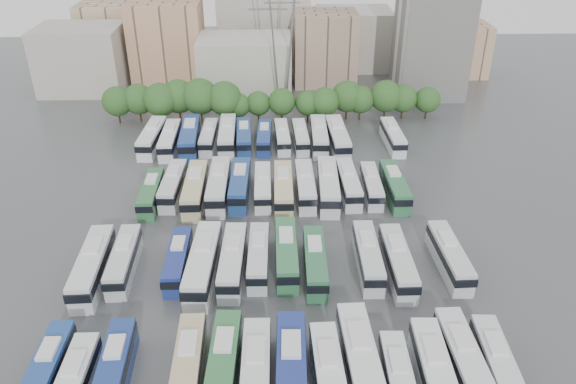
{
  "coord_description": "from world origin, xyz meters",
  "views": [
    {
      "loc": [
        0.38,
        -61.21,
        42.47
      ],
      "look_at": [
        2.12,
        8.35,
        3.0
      ],
      "focal_mm": 35.0,
      "sensor_mm": 36.0,
      "label": 1
    }
  ],
  "objects_px": {
    "bus_r1_s1": "(124,260)",
    "bus_r0_s6": "(256,376)",
    "bus_r2_s1": "(151,193)",
    "bus_r3_s4": "(227,135)",
    "bus_r2_s7": "(283,188)",
    "bus_r2_s9": "(328,185)",
    "bus_r1_s4": "(203,263)",
    "bus_r1_s7": "(286,253)",
    "bus_r2_s11": "(372,185)",
    "bus_r1_s5": "(233,260)",
    "bus_r2_s4": "(219,185)",
    "bus_r3_s3": "(209,137)",
    "bus_r3_s9": "(319,136)",
    "bus_r0_s11": "(435,376)",
    "bus_r0_s2": "(114,371)",
    "bus_r1_s13": "(449,256)",
    "bus_r2_s5": "(240,184)",
    "bus_r3_s10": "(338,137)",
    "bus_r0_s12": "(464,363)",
    "apartment_tower": "(432,34)",
    "bus_r1_s10": "(368,256)",
    "bus_r3_s8": "(301,137)",
    "bus_r1_s0": "(93,266)",
    "bus_r0_s5": "(223,365)",
    "bus_r0_s8": "(329,380)",
    "bus_r2_s8": "(305,185)",
    "bus_r0_s7": "(291,371)",
    "bus_r1_s8": "(315,262)",
    "bus_r2_s6": "(263,186)",
    "bus_r2_s10": "(348,183)",
    "bus_r0_s10": "(399,384)",
    "bus_r0_s9": "(361,363)",
    "bus_r2_s3": "(195,189)",
    "bus_r0_s4": "(188,367)",
    "bus_r1_s6": "(258,256)",
    "electricity_pylon": "(282,16)",
    "bus_r3_s5": "(244,137)",
    "bus_r1_s11": "(398,261)",
    "bus_r2_s12": "(395,186)",
    "bus_r2_s2": "(173,185)",
    "bus_r3_s6": "(264,137)",
    "bus_r1_s3": "(178,260)"
  },
  "relations": [
    {
      "from": "bus_r0_s5",
      "to": "bus_r1_s4",
      "type": "distance_m",
      "value": 16.18
    },
    {
      "from": "bus_r2_s8",
      "to": "bus_r2_s3",
      "type": "bearing_deg",
      "value": -177.58
    },
    {
      "from": "bus_r2_s4",
      "to": "bus_r3_s9",
      "type": "distance_m",
      "value": 24.36
    },
    {
      "from": "bus_r0_s11",
      "to": "bus_r2_s7",
      "type": "distance_m",
      "value": 38.57
    },
    {
      "from": "bus_r3_s3",
      "to": "bus_r3_s9",
      "type": "distance_m",
      "value": 19.7
    },
    {
      "from": "bus_r2_s11",
      "to": "bus_r1_s5",
      "type": "bearing_deg",
      "value": -135.43
    },
    {
      "from": "bus_r0_s11",
      "to": "bus_r0_s2",
      "type": "bearing_deg",
      "value": 178.73
    },
    {
      "from": "bus_r1_s6",
      "to": "bus_r2_s12",
      "type": "xyz_separation_m",
      "value": [
        20.03,
        17.2,
        0.12
      ]
    },
    {
      "from": "bus_r1_s1",
      "to": "bus_r3_s4",
      "type": "bearing_deg",
      "value": 72.79
    },
    {
      "from": "bus_r2_s1",
      "to": "bus_r3_s4",
      "type": "bearing_deg",
      "value": 62.65
    },
    {
      "from": "bus_r1_s4",
      "to": "bus_r1_s7",
      "type": "height_order",
      "value": "bus_r1_s4"
    },
    {
      "from": "bus_r2_s9",
      "to": "bus_r1_s8",
      "type": "bearing_deg",
      "value": -97.77
    },
    {
      "from": "bus_r3_s8",
      "to": "bus_r2_s7",
      "type": "bearing_deg",
      "value": -102.29
    },
    {
      "from": "bus_r2_s1",
      "to": "bus_r2_s6",
      "type": "relative_size",
      "value": 0.99
    },
    {
      "from": "bus_r0_s6",
      "to": "bus_r1_s0",
      "type": "xyz_separation_m",
      "value": [
        -19.77,
        17.16,
        0.11
      ]
    },
    {
      "from": "apartment_tower",
      "to": "bus_r1_s6",
      "type": "relative_size",
      "value": 2.3
    },
    {
      "from": "bus_r1_s1",
      "to": "bus_r1_s8",
      "type": "xyz_separation_m",
      "value": [
        23.16,
        -0.94,
        0.0
      ]
    },
    {
      "from": "bus_r0_s8",
      "to": "bus_r2_s8",
      "type": "relative_size",
      "value": 1.02
    },
    {
      "from": "bus_r2_s5",
      "to": "bus_r3_s8",
      "type": "distance_m",
      "value": 20.49
    },
    {
      "from": "bus_r0_s9",
      "to": "bus_r1_s5",
      "type": "relative_size",
      "value": 1.09
    },
    {
      "from": "bus_r1_s5",
      "to": "bus_r2_s2",
      "type": "distance_m",
      "value": 21.87
    },
    {
      "from": "apartment_tower",
      "to": "bus_r1_s5",
      "type": "xyz_separation_m",
      "value": [
        -38.94,
        -64.32,
        -11.09
      ]
    },
    {
      "from": "bus_r2_s5",
      "to": "bus_r3_s4",
      "type": "xyz_separation_m",
      "value": [
        -3.11,
        18.03,
        0.09
      ]
    },
    {
      "from": "bus_r2_s6",
      "to": "bus_r2_s10",
      "type": "bearing_deg",
      "value": 0.99
    },
    {
      "from": "bus_r2_s7",
      "to": "bus_r2_s9",
      "type": "height_order",
      "value": "bus_r2_s9"
    },
    {
      "from": "bus_r0_s12",
      "to": "bus_r2_s9",
      "type": "height_order",
      "value": "bus_r2_s9"
    },
    {
      "from": "bus_r3_s4",
      "to": "bus_r2_s11",
      "type": "bearing_deg",
      "value": -40.12
    },
    {
      "from": "bus_r0_s4",
      "to": "bus_r3_s6",
      "type": "distance_m",
      "value": 53.98
    },
    {
      "from": "electricity_pylon",
      "to": "bus_r1_s11",
      "type": "height_order",
      "value": "electricity_pylon"
    },
    {
      "from": "bus_r0_s2",
      "to": "bus_r1_s6",
      "type": "bearing_deg",
      "value": 51.21
    },
    {
      "from": "bus_r0_s12",
      "to": "bus_r2_s3",
      "type": "distance_m",
      "value": 45.61
    },
    {
      "from": "bus_r2_s4",
      "to": "bus_r3_s3",
      "type": "xyz_separation_m",
      "value": [
        -3.31,
        18.65,
        -0.32
      ]
    },
    {
      "from": "bus_r1_s1",
      "to": "bus_r3_s10",
      "type": "bearing_deg",
      "value": 47.94
    },
    {
      "from": "bus_r2_s7",
      "to": "bus_r2_s8",
      "type": "bearing_deg",
      "value": 16.22
    },
    {
      "from": "apartment_tower",
      "to": "bus_r0_s6",
      "type": "relative_size",
      "value": 2.08
    },
    {
      "from": "bus_r1_s1",
      "to": "bus_r1_s13",
      "type": "distance_m",
      "value": 39.68
    },
    {
      "from": "bus_r1_s8",
      "to": "bus_r2_s12",
      "type": "distance_m",
      "value": 22.74
    },
    {
      "from": "apartment_tower",
      "to": "bus_r3_s8",
      "type": "xyz_separation_m",
      "value": [
        -29.08,
        -27.28,
        -11.32
      ]
    },
    {
      "from": "bus_r0_s7",
      "to": "bus_r0_s11",
      "type": "height_order",
      "value": "bus_r0_s7"
    },
    {
      "from": "bus_r1_s1",
      "to": "bus_r0_s6",
      "type": "bearing_deg",
      "value": -50.37
    },
    {
      "from": "bus_r0_s10",
      "to": "bus_r2_s5",
      "type": "relative_size",
      "value": 0.89
    },
    {
      "from": "bus_r0_s6",
      "to": "bus_r1_s10",
      "type": "relative_size",
      "value": 1.05
    },
    {
      "from": "bus_r2_s1",
      "to": "bus_r3_s10",
      "type": "relative_size",
      "value": 0.82
    },
    {
      "from": "bus_r1_s3",
      "to": "bus_r3_s5",
      "type": "height_order",
      "value": "bus_r3_s5"
    },
    {
      "from": "bus_r0_s7",
      "to": "bus_r2_s8",
      "type": "bearing_deg",
      "value": 86.39
    },
    {
      "from": "bus_r0_s4",
      "to": "bus_r2_s4",
      "type": "bearing_deg",
      "value": 88.67
    },
    {
      "from": "electricity_pylon",
      "to": "bus_r1_s0",
      "type": "xyz_separation_m",
      "value": [
        -23.47,
        -57.14,
        -16.63
      ]
    },
    {
      "from": "bus_r3_s3",
      "to": "bus_r3_s10",
      "type": "bearing_deg",
      "value": -3.31
    },
    {
      "from": "bus_r0_s12",
      "to": "bus_r1_s7",
      "type": "xyz_separation_m",
      "value": [
        -16.57,
        18.3,
        -0.05
      ]
    },
    {
      "from": "electricity_pylon",
      "to": "bus_r3_s5",
      "type": "height_order",
      "value": "electricity_pylon"
    }
  ]
}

